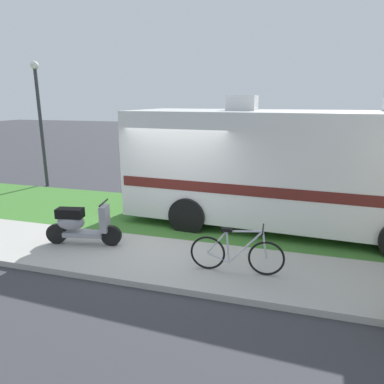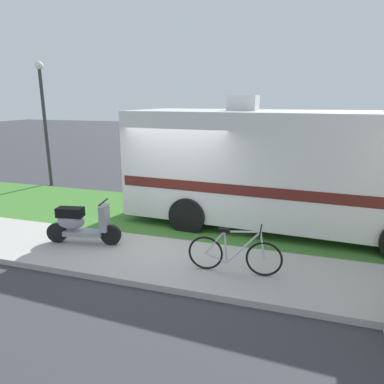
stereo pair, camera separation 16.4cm
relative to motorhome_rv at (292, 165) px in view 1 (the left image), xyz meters
name	(u,v)px [view 1 (the left image)]	position (x,y,z in m)	size (l,w,h in m)	color
ground_plane	(169,239)	(-2.63, -1.62, -1.61)	(80.00, 80.00, 0.00)	#38383D
sidewalk	(148,259)	(-2.63, -2.82, -1.55)	(24.00, 2.00, 0.12)	#ADAAA3
grass_strip	(188,218)	(-2.63, -0.12, -1.57)	(24.00, 3.40, 0.08)	#3D752D
motorhome_rv	(292,165)	(0.00, 0.00, 0.00)	(7.90, 3.07, 3.39)	silver
scooter	(80,224)	(-4.25, -2.66, -1.03)	(1.64, 0.60, 0.97)	black
bicycle	(237,253)	(-0.83, -2.99, -1.12)	(1.69, 0.52, 0.88)	black
street_lamp_post	(40,113)	(-8.77, 1.98, 1.07)	(0.28, 0.28, 4.43)	#333338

